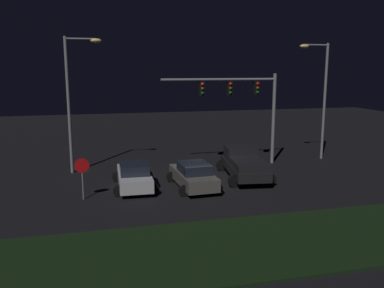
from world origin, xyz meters
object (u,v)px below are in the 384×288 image
at_px(pickup_truck, 244,162).
at_px(stop_sign, 82,171).
at_px(traffic_signal_gantry, 242,97).
at_px(street_lamp_left, 75,90).
at_px(car_sedan, 134,176).
at_px(car_sedan_far, 193,175).
at_px(street_lamp_right, 320,88).

bearing_deg(pickup_truck, stop_sign, 109.66).
height_order(traffic_signal_gantry, street_lamp_left, street_lamp_left).
height_order(traffic_signal_gantry, stop_sign, traffic_signal_gantry).
height_order(street_lamp_left, stop_sign, street_lamp_left).
distance_m(car_sedan, car_sedan_far, 3.42).
bearing_deg(street_lamp_right, street_lamp_left, 179.56).
height_order(car_sedan, street_lamp_right, street_lamp_right).
relative_size(car_sedan, street_lamp_left, 0.50).
height_order(pickup_truck, car_sedan_far, pickup_truck).
bearing_deg(car_sedan, street_lamp_left, 37.07).
distance_m(car_sedan, street_lamp_left, 7.33).
bearing_deg(street_lamp_right, car_sedan_far, -154.96).
bearing_deg(traffic_signal_gantry, car_sedan, -153.91).
relative_size(pickup_truck, stop_sign, 2.52).
bearing_deg(stop_sign, traffic_signal_gantry, 26.17).
xyz_separation_m(street_lamp_right, stop_sign, (-17.27, -5.84, -3.83)).
bearing_deg(street_lamp_left, street_lamp_right, -0.44).
relative_size(pickup_truck, street_lamp_right, 0.65).
xyz_separation_m(pickup_truck, car_sedan, (-7.00, -0.70, -0.26)).
height_order(car_sedan, car_sedan_far, same).
bearing_deg(traffic_signal_gantry, pickup_truck, -108.18).
bearing_deg(pickup_truck, car_sedan_far, 119.16).
relative_size(car_sedan_far, street_lamp_right, 0.52).
height_order(car_sedan, traffic_signal_gantry, traffic_signal_gantry).
relative_size(street_lamp_right, stop_sign, 3.89).
bearing_deg(street_lamp_left, pickup_truck, -20.70).
xyz_separation_m(pickup_truck, traffic_signal_gantry, (1.07, 3.24, 3.90)).
relative_size(car_sedan, car_sedan_far, 1.00).
xyz_separation_m(pickup_truck, street_lamp_left, (-10.22, 3.86, 4.48)).
relative_size(pickup_truck, car_sedan, 1.26).
bearing_deg(pickup_truck, car_sedan, 103.27).
bearing_deg(car_sedan_far, street_lamp_left, 48.46).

